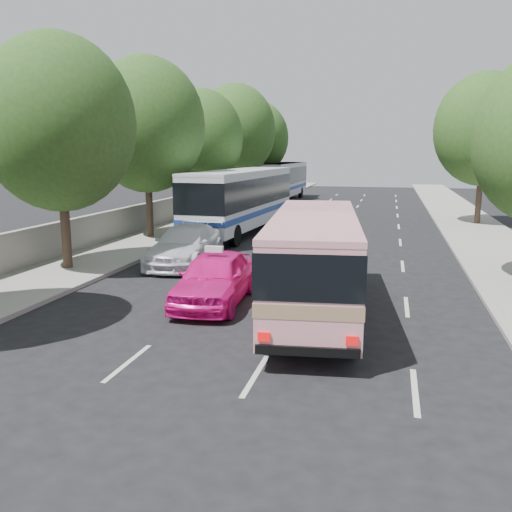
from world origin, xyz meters
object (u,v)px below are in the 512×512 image
(tour_coach_front, at_px, (241,196))
(white_pickup, at_px, (186,245))
(tour_coach_rear, at_px, (282,178))
(pink_taxi, at_px, (215,278))
(pink_bus, at_px, (314,253))

(tour_coach_front, bearing_deg, white_pickup, -86.02)
(white_pickup, relative_size, tour_coach_rear, 0.46)
(tour_coach_front, xyz_separation_m, tour_coach_rear, (-1.80, 20.93, -0.04))
(pink_taxi, distance_m, tour_coach_rear, 35.29)
(tour_coach_front, relative_size, tour_coach_rear, 1.03)
(pink_taxi, xyz_separation_m, white_pickup, (-2.98, 5.30, -0.01))
(pink_bus, distance_m, tour_coach_rear, 36.21)
(pink_bus, xyz_separation_m, white_pickup, (-6.07, 5.70, -0.99))
(pink_taxi, xyz_separation_m, tour_coach_front, (-2.98, 14.01, 1.34))
(pink_taxi, height_order, tour_coach_front, tour_coach_front)
(pink_bus, bearing_deg, pink_taxi, 166.38)
(pink_taxi, bearing_deg, tour_coach_front, 98.71)
(pink_bus, relative_size, tour_coach_front, 0.76)
(tour_coach_front, height_order, tour_coach_rear, tour_coach_front)
(white_pickup, bearing_deg, tour_coach_rear, 90.63)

